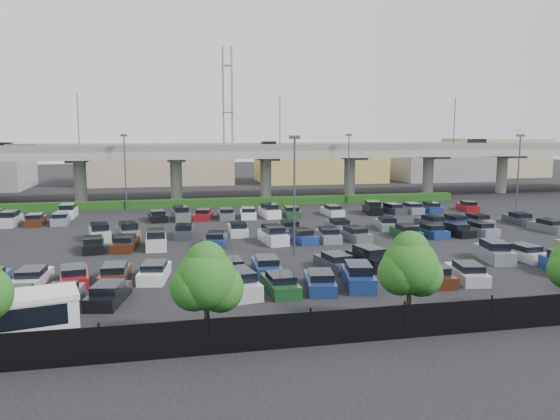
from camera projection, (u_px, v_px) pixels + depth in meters
name	position (u px, v px, depth m)	size (l,w,h in m)	color
ground	(276.00, 238.00, 55.09)	(280.00, 280.00, 0.00)	black
overpass	(233.00, 155.00, 85.04)	(150.00, 13.00, 15.80)	gray
hedge	(241.00, 202.00, 79.21)	(66.00, 1.60, 1.10)	#164012
fence	(385.00, 323.00, 27.85)	(70.00, 0.10, 2.00)	black
tree_row	(389.00, 266.00, 29.06)	(65.07, 3.66, 5.94)	#332316
parked_cars	(277.00, 239.00, 51.20)	(63.18, 41.61, 1.67)	maroon
light_poles	(232.00, 175.00, 55.28)	(66.90, 48.38, 10.30)	#45454A
distant_buildings	(274.00, 164.00, 116.95)	(138.00, 24.00, 9.00)	gray
comm_tower	(228.00, 110.00, 125.33)	(2.40, 2.40, 30.00)	#45454A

